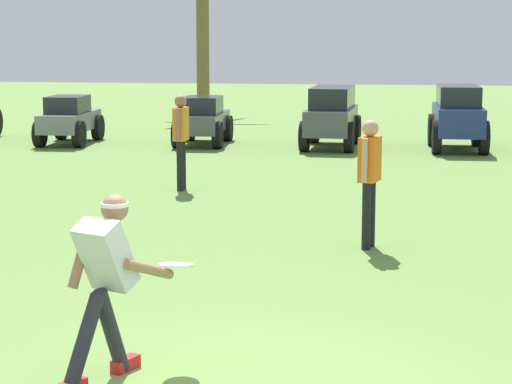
{
  "coord_description": "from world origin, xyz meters",
  "views": [
    {
      "loc": [
        1.11,
        -6.63,
        2.66
      ],
      "look_at": [
        -0.31,
        3.85,
        0.9
      ],
      "focal_mm": 70.0,
      "sensor_mm": 36.0,
      "label": 1
    }
  ],
  "objects_px": {
    "parked_car_slot_e": "(458,116)",
    "palm_tree_far_left": "(202,13)",
    "teammate_near_sideline": "(369,171)",
    "parked_car_slot_d": "(332,115)",
    "frisbee_in_flight": "(176,265)",
    "teammate_midfield": "(181,133)",
    "parked_car_slot_b": "(69,119)",
    "parked_car_slot_c": "(203,120)",
    "frisbee_thrower": "(106,277)"
  },
  "relations": [
    {
      "from": "parked_car_slot_b",
      "to": "parked_car_slot_e",
      "type": "height_order",
      "value": "parked_car_slot_e"
    },
    {
      "from": "parked_car_slot_b",
      "to": "parked_car_slot_d",
      "type": "height_order",
      "value": "parked_car_slot_d"
    },
    {
      "from": "frisbee_thrower",
      "to": "palm_tree_far_left",
      "type": "xyz_separation_m",
      "value": [
        -3.68,
        23.34,
        2.28
      ]
    },
    {
      "from": "teammate_near_sideline",
      "to": "parked_car_slot_d",
      "type": "relative_size",
      "value": 0.64
    },
    {
      "from": "frisbee_thrower",
      "to": "parked_car_slot_b",
      "type": "bearing_deg",
      "value": 109.24
    },
    {
      "from": "teammate_near_sideline",
      "to": "parked_car_slot_e",
      "type": "xyz_separation_m",
      "value": [
        1.68,
        10.08,
        -0.2
      ]
    },
    {
      "from": "teammate_near_sideline",
      "to": "palm_tree_far_left",
      "type": "relative_size",
      "value": 0.3
    },
    {
      "from": "parked_car_slot_e",
      "to": "palm_tree_far_left",
      "type": "distance_m",
      "value": 11.34
    },
    {
      "from": "parked_car_slot_c",
      "to": "palm_tree_far_left",
      "type": "height_order",
      "value": "palm_tree_far_left"
    },
    {
      "from": "parked_car_slot_c",
      "to": "palm_tree_far_left",
      "type": "distance_m",
      "value": 8.7
    },
    {
      "from": "teammate_near_sideline",
      "to": "parked_car_slot_d",
      "type": "distance_m",
      "value": 10.25
    },
    {
      "from": "teammate_near_sideline",
      "to": "palm_tree_far_left",
      "type": "distance_m",
      "value": 19.43
    },
    {
      "from": "frisbee_in_flight",
      "to": "teammate_midfield",
      "type": "xyz_separation_m",
      "value": [
        -1.73,
        8.34,
        0.15
      ]
    },
    {
      "from": "teammate_near_sideline",
      "to": "parked_car_slot_b",
      "type": "relative_size",
      "value": 0.7
    },
    {
      "from": "palm_tree_far_left",
      "to": "parked_car_slot_b",
      "type": "bearing_deg",
      "value": -100.35
    },
    {
      "from": "parked_car_slot_b",
      "to": "palm_tree_far_left",
      "type": "bearing_deg",
      "value": 79.65
    },
    {
      "from": "teammate_near_sideline",
      "to": "parked_car_slot_d",
      "type": "bearing_deg",
      "value": 95.97
    },
    {
      "from": "teammate_midfield",
      "to": "parked_car_slot_c",
      "type": "distance_m",
      "value": 6.41
    },
    {
      "from": "teammate_midfield",
      "to": "palm_tree_far_left",
      "type": "distance_m",
      "value": 14.87
    },
    {
      "from": "parked_car_slot_c",
      "to": "parked_car_slot_e",
      "type": "bearing_deg",
      "value": -2.4
    },
    {
      "from": "parked_car_slot_c",
      "to": "parked_car_slot_d",
      "type": "distance_m",
      "value": 2.93
    },
    {
      "from": "teammate_near_sideline",
      "to": "palm_tree_far_left",
      "type": "xyz_separation_m",
      "value": [
        -5.54,
        18.5,
        2.14
      ]
    },
    {
      "from": "frisbee_in_flight",
      "to": "teammate_near_sideline",
      "type": "xyz_separation_m",
      "value": [
        1.43,
        4.36,
        0.15
      ]
    },
    {
      "from": "parked_car_slot_d",
      "to": "parked_car_slot_e",
      "type": "bearing_deg",
      "value": -2.36
    },
    {
      "from": "parked_car_slot_b",
      "to": "frisbee_in_flight",
      "type": "bearing_deg",
      "value": -68.66
    },
    {
      "from": "parked_car_slot_e",
      "to": "parked_car_slot_b",
      "type": "bearing_deg",
      "value": 179.85
    },
    {
      "from": "parked_car_slot_c",
      "to": "parked_car_slot_e",
      "type": "relative_size",
      "value": 0.93
    },
    {
      "from": "parked_car_slot_c",
      "to": "parked_car_slot_d",
      "type": "height_order",
      "value": "parked_car_slot_d"
    },
    {
      "from": "teammate_near_sideline",
      "to": "teammate_midfield",
      "type": "relative_size",
      "value": 1.0
    },
    {
      "from": "frisbee_thrower",
      "to": "parked_car_slot_d",
      "type": "xyz_separation_m",
      "value": [
        0.8,
        15.03,
        -0.07
      ]
    },
    {
      "from": "frisbee_in_flight",
      "to": "teammate_near_sideline",
      "type": "distance_m",
      "value": 4.59
    },
    {
      "from": "frisbee_in_flight",
      "to": "palm_tree_far_left",
      "type": "height_order",
      "value": "palm_tree_far_left"
    },
    {
      "from": "teammate_near_sideline",
      "to": "parked_car_slot_b",
      "type": "bearing_deg",
      "value": 125.01
    },
    {
      "from": "frisbee_in_flight",
      "to": "parked_car_slot_b",
      "type": "bearing_deg",
      "value": 111.34
    },
    {
      "from": "frisbee_thrower",
      "to": "parked_car_slot_c",
      "type": "distance_m",
      "value": 15.31
    },
    {
      "from": "parked_car_slot_d",
      "to": "parked_car_slot_e",
      "type": "distance_m",
      "value": 2.75
    },
    {
      "from": "frisbee_in_flight",
      "to": "parked_car_slot_e",
      "type": "distance_m",
      "value": 14.77
    },
    {
      "from": "parked_car_slot_e",
      "to": "palm_tree_far_left",
      "type": "bearing_deg",
      "value": 130.63
    },
    {
      "from": "frisbee_in_flight",
      "to": "palm_tree_far_left",
      "type": "bearing_deg",
      "value": 100.21
    },
    {
      "from": "parked_car_slot_c",
      "to": "parked_car_slot_e",
      "type": "xyz_separation_m",
      "value": [
        5.67,
        -0.24,
        0.18
      ]
    },
    {
      "from": "parked_car_slot_b",
      "to": "parked_car_slot_d",
      "type": "distance_m",
      "value": 6.01
    },
    {
      "from": "parked_car_slot_b",
      "to": "parked_car_slot_e",
      "type": "xyz_separation_m",
      "value": [
        8.76,
        -0.02,
        0.18
      ]
    },
    {
      "from": "frisbee_in_flight",
      "to": "frisbee_thrower",
      "type": "bearing_deg",
      "value": -132.43
    },
    {
      "from": "parked_car_slot_e",
      "to": "palm_tree_far_left",
      "type": "relative_size",
      "value": 0.45
    },
    {
      "from": "frisbee_thrower",
      "to": "palm_tree_far_left",
      "type": "relative_size",
      "value": 0.27
    },
    {
      "from": "frisbee_thrower",
      "to": "parked_car_slot_b",
      "type": "distance_m",
      "value": 15.83
    },
    {
      "from": "teammate_midfield",
      "to": "parked_car_slot_d",
      "type": "height_order",
      "value": "teammate_midfield"
    },
    {
      "from": "palm_tree_far_left",
      "to": "teammate_midfield",
      "type": "bearing_deg",
      "value": -80.66
    },
    {
      "from": "frisbee_thrower",
      "to": "parked_car_slot_b",
      "type": "relative_size",
      "value": 0.63
    },
    {
      "from": "frisbee_thrower",
      "to": "parked_car_slot_e",
      "type": "distance_m",
      "value": 15.33
    }
  ]
}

